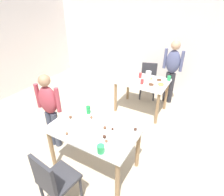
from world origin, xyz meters
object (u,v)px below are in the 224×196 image
chair_near_table (53,179)px  mixing_bowl (73,111)px  chair_far_table (148,78)px  dining_table_near (94,134)px  dining_table_far (142,85)px  person_girl_near (49,107)px  pitcher_far (148,77)px  soda_can (88,110)px  person_adult_far (172,67)px

chair_near_table → mixing_bowl: chair_near_table is taller
chair_far_table → mixing_bowl: chair_far_table is taller
dining_table_near → dining_table_far: size_ratio=1.14×
dining_table_near → person_girl_near: 0.91m
chair_far_table → mixing_bowl: size_ratio=4.08×
chair_near_table → dining_table_far: bearing=89.1°
person_girl_near → pitcher_far: size_ratio=5.24×
chair_far_table → soda_can: soda_can is taller
person_adult_far → mixing_bowl: size_ratio=7.10×
dining_table_far → chair_far_table: chair_far_table is taller
person_adult_far → pitcher_far: person_adult_far is taller
chair_near_table → pitcher_far: (0.18, 2.56, 0.38)m
pitcher_far → person_girl_near: bearing=-120.1°
dining_table_near → chair_far_table: (-0.13, 2.61, -0.15)m
dining_table_far → mixing_bowl: 1.79m
chair_far_table → person_adult_far: (0.55, -0.03, 0.41)m
chair_far_table → person_adult_far: bearing=-3.5°
dining_table_near → chair_near_table: size_ratio=1.41×
soda_can → pitcher_far: size_ratio=0.47×
chair_far_table → person_adult_far: size_ratio=0.58×
chair_far_table → pitcher_far: size_ratio=3.38×
dining_table_near → chair_near_table: 0.78m
person_adult_far → person_girl_near: bearing=-117.4°
chair_near_table → chair_far_table: same height
dining_table_far → person_girl_near: (-0.87, -1.83, 0.15)m
dining_table_near → pitcher_far: 1.82m
mixing_bowl → person_girl_near: bearing=-165.8°
chair_far_table → dining_table_near: bearing=-87.2°
chair_near_table → soda_can: soda_can is taller
dining_table_far → person_girl_near: size_ratio=0.80×
person_girl_near → mixing_bowl: bearing=14.2°
dining_table_far → mixing_bowl: mixing_bowl is taller
dining_table_far → chair_far_table: (-0.11, 0.74, -0.15)m
chair_near_table → mixing_bowl: (-0.43, 0.91, 0.30)m
dining_table_far → soda_can: 1.64m
chair_near_table → person_girl_near: 1.20m
person_girl_near → dining_table_far: bearing=64.4°
chair_far_table → soda_can: bearing=-93.7°
person_adult_far → soda_can: 2.42m
chair_far_table → person_adult_far: 0.68m
mixing_bowl → soda_can: size_ratio=1.75×
person_girl_near → person_adult_far: person_adult_far is taller
dining_table_near → mixing_bowl: 0.53m
chair_near_table → soda_can: (-0.22, 1.03, 0.31)m
soda_can → person_girl_near: bearing=-160.3°
dining_table_near → person_girl_near: bearing=176.9°
chair_near_table → chair_far_table: 3.38m
dining_table_near → person_girl_near: person_girl_near is taller
dining_table_near → chair_far_table: bearing=92.8°
chair_near_table → soda_can: 1.10m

